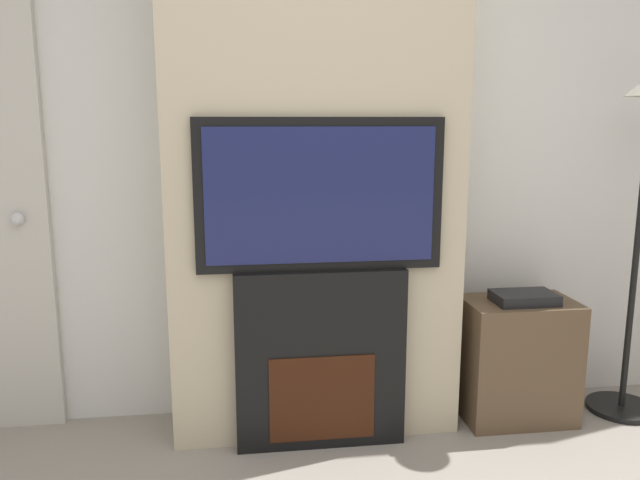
% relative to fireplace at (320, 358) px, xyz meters
% --- Properties ---
extents(wall_back, '(6.00, 0.06, 2.70)m').
position_rel_fireplace_xyz_m(wall_back, '(0.00, 0.40, 0.95)').
color(wall_back, silver).
rests_on(wall_back, ground_plane).
extents(chimney_breast, '(1.29, 0.37, 2.70)m').
position_rel_fireplace_xyz_m(chimney_breast, '(0.00, 0.19, 0.95)').
color(chimney_breast, '#BCAD8E').
rests_on(chimney_breast, ground_plane).
extents(fireplace, '(0.74, 0.15, 0.80)m').
position_rel_fireplace_xyz_m(fireplace, '(0.00, 0.00, 0.00)').
color(fireplace, black).
rests_on(fireplace, ground_plane).
extents(television, '(1.04, 0.07, 0.64)m').
position_rel_fireplace_xyz_m(television, '(0.00, -0.00, 0.72)').
color(television, black).
rests_on(television, fireplace).
extents(media_stand, '(0.52, 0.33, 0.64)m').
position_rel_fireplace_xyz_m(media_stand, '(0.97, 0.11, -0.09)').
color(media_stand, brown).
rests_on(media_stand, ground_plane).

